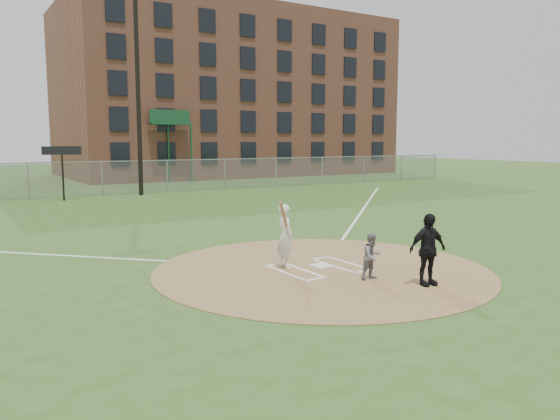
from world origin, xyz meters
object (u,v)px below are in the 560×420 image
umpire (428,249)px  batter_at_plate (285,236)px  catcher (372,256)px  home_plate (322,266)px

umpire → batter_at_plate: bearing=128.1°
catcher → umpire: bearing=-58.5°
catcher → umpire: umpire is taller
umpire → batter_at_plate: size_ratio=0.91×
catcher → batter_at_plate: size_ratio=0.61×
catcher → umpire: 1.28m
home_plate → catcher: size_ratio=0.46×
home_plate → umpire: umpire is taller
umpire → catcher: bearing=131.3°
umpire → batter_at_plate: batter_at_plate is taller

